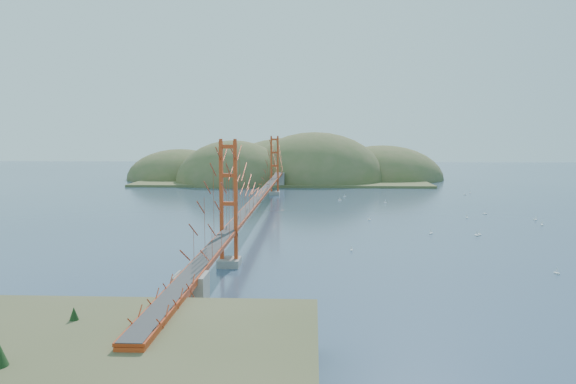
{
  "coord_description": "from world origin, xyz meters",
  "views": [
    {
      "loc": [
        7.77,
        -80.45,
        12.21
      ],
      "look_at": [
        4.04,
        0.0,
        3.74
      ],
      "focal_mm": 35.0,
      "sensor_mm": 36.0,
      "label": 1
    }
  ],
  "objects_px": {
    "fort": "(192,324)",
    "sailboat_1": "(485,213)",
    "bridge": "(260,169)",
    "sailboat_0": "(477,235)"
  },
  "relations": [
    {
      "from": "fort",
      "to": "sailboat_1",
      "type": "relative_size",
      "value": 4.97
    },
    {
      "from": "bridge",
      "to": "sailboat_1",
      "type": "distance_m",
      "value": 34.66
    },
    {
      "from": "fort",
      "to": "sailboat_1",
      "type": "xyz_separation_m",
      "value": [
        33.26,
        52.58,
        -0.51
      ]
    },
    {
      "from": "bridge",
      "to": "fort",
      "type": "xyz_separation_m",
      "value": [
        0.4,
        -47.98,
        -6.34
      ]
    },
    {
      "from": "bridge",
      "to": "fort",
      "type": "relative_size",
      "value": 25.51
    },
    {
      "from": "sailboat_1",
      "to": "fort",
      "type": "bearing_deg",
      "value": -122.32
    },
    {
      "from": "bridge",
      "to": "sailboat_0",
      "type": "xyz_separation_m",
      "value": [
        27.22,
        -13.71,
        -6.85
      ]
    },
    {
      "from": "sailboat_0",
      "to": "bridge",
      "type": "bearing_deg",
      "value": 153.27
    },
    {
      "from": "bridge",
      "to": "sailboat_1",
      "type": "height_order",
      "value": "bridge"
    },
    {
      "from": "fort",
      "to": "sailboat_0",
      "type": "xyz_separation_m",
      "value": [
        26.82,
        34.27,
        -0.51
      ]
    }
  ]
}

